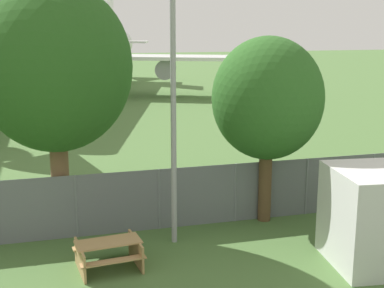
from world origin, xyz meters
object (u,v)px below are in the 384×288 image
tree_near_hangar (54,68)px  tree_behind_benches (268,99)px  picnic_bench_near_cabin (108,252)px  airplane (82,52)px

tree_near_hangar → tree_behind_benches: tree_near_hangar is taller
picnic_bench_near_cabin → tree_behind_benches: tree_behind_benches is taller
airplane → tree_near_hangar: airplane is taller
tree_near_hangar → tree_behind_benches: bearing=-5.0°
airplane → picnic_bench_near_cabin: (-1.92, -34.64, -3.55)m
picnic_bench_near_cabin → tree_behind_benches: 6.85m
tree_near_hangar → airplane: bearing=84.6°
airplane → tree_behind_benches: size_ratio=6.92×
picnic_bench_near_cabin → tree_near_hangar: (-1.08, 2.83, 4.64)m
picnic_bench_near_cabin → tree_behind_benches: (5.40, 2.26, 3.56)m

